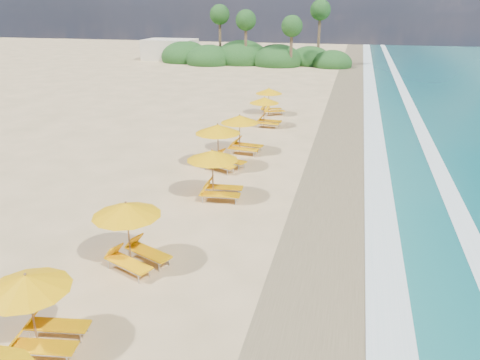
# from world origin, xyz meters

# --- Properties ---
(ground) EXTENTS (160.00, 160.00, 0.00)m
(ground) POSITION_xyz_m (0.00, 0.00, 0.00)
(ground) COLOR #D9B57F
(ground) RESTS_ON ground
(wet_sand) EXTENTS (4.00, 160.00, 0.01)m
(wet_sand) POSITION_xyz_m (4.00, 0.00, 0.01)
(wet_sand) COLOR #8C7A53
(wet_sand) RESTS_ON ground
(surf_foam) EXTENTS (4.00, 160.00, 0.01)m
(surf_foam) POSITION_xyz_m (6.70, 0.00, 0.03)
(surf_foam) COLOR white
(surf_foam) RESTS_ON ground
(station_2) EXTENTS (2.41, 2.29, 2.04)m
(station_2) POSITION_xyz_m (-2.67, -9.05, 1.14)
(station_2) COLOR olive
(station_2) RESTS_ON ground
(station_3) EXTENTS (2.81, 2.78, 2.16)m
(station_3) POSITION_xyz_m (-2.19, -5.08, 1.21)
(station_3) COLOR olive
(station_3) RESTS_ON ground
(station_4) EXTENTS (2.48, 2.33, 2.17)m
(station_4) POSITION_xyz_m (-1.18, 0.75, 1.22)
(station_4) COLOR olive
(station_4) RESTS_ON ground
(station_5) EXTENTS (2.97, 2.95, 2.28)m
(station_5) POSITION_xyz_m (-2.07, 4.47, 1.28)
(station_5) COLOR olive
(station_5) RESTS_ON ground
(station_6) EXTENTS (2.46, 2.32, 2.13)m
(station_6) POSITION_xyz_m (-1.65, 7.30, 1.19)
(station_6) COLOR olive
(station_6) RESTS_ON ground
(station_7) EXTENTS (2.25, 2.11, 1.99)m
(station_7) POSITION_xyz_m (-1.46, 13.28, 1.12)
(station_7) COLOR olive
(station_7) RESTS_ON ground
(station_8) EXTENTS (2.65, 2.65, 1.99)m
(station_8) POSITION_xyz_m (-1.80, 16.82, 1.11)
(station_8) COLOR olive
(station_8) RESTS_ON ground
(treeline) EXTENTS (25.80, 8.80, 9.74)m
(treeline) POSITION_xyz_m (-9.94, 45.51, 1.00)
(treeline) COLOR #163D14
(treeline) RESTS_ON ground
(beach_building) EXTENTS (7.00, 5.00, 2.80)m
(beach_building) POSITION_xyz_m (-22.00, 48.00, 1.40)
(beach_building) COLOR beige
(beach_building) RESTS_ON ground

